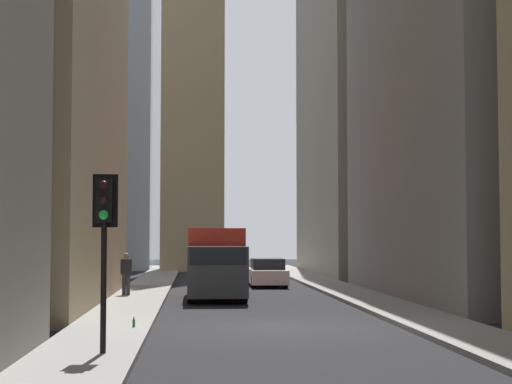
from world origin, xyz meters
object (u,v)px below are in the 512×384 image
(traffic_light_foreground, at_px, (104,221))
(discarded_bottle, at_px, (134,323))
(delivery_truck, at_px, (216,263))
(pedestrian, at_px, (126,272))
(sedan_white, at_px, (267,273))

(traffic_light_foreground, distance_m, discarded_bottle, 5.39)
(delivery_truck, relative_size, traffic_light_foreground, 1.77)
(traffic_light_foreground, bearing_deg, pedestrian, 3.30)
(pedestrian, bearing_deg, discarded_bottle, -174.13)
(delivery_truck, distance_m, discarded_bottle, 11.59)
(delivery_truck, relative_size, sedan_white, 1.50)
(delivery_truck, xyz_separation_m, discarded_bottle, (-11.26, 2.43, -1.21))
(pedestrian, relative_size, discarded_bottle, 6.34)
(delivery_truck, relative_size, discarded_bottle, 23.93)
(traffic_light_foreground, relative_size, discarded_bottle, 13.54)
(discarded_bottle, bearing_deg, sedan_white, -15.22)
(traffic_light_foreground, xyz_separation_m, discarded_bottle, (4.73, -0.26, -2.57))
(delivery_truck, xyz_separation_m, traffic_light_foreground, (-16.00, 2.69, 1.36))
(traffic_light_foreground, bearing_deg, sedan_white, -12.91)
(traffic_light_foreground, distance_m, pedestrian, 16.69)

